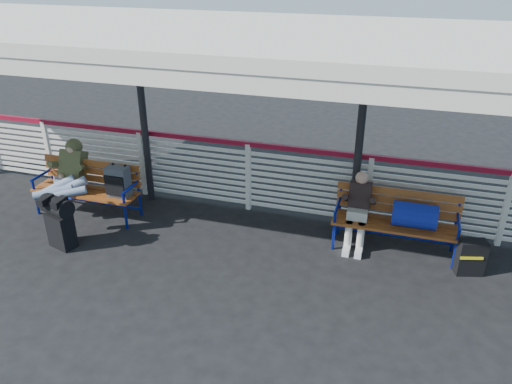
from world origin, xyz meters
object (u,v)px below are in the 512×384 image
(luggage_stack, at_px, (59,220))
(bench_left, at_px, (99,183))
(bench_right, at_px, (406,216))
(suitcase_side, at_px, (470,257))
(companion_person, at_px, (358,210))
(traveler_man, at_px, (65,183))

(luggage_stack, relative_size, bench_left, 0.46)
(luggage_stack, distance_m, bench_right, 5.10)
(bench_right, bearing_deg, suitcase_side, -18.19)
(bench_left, distance_m, bench_right, 4.89)
(companion_person, bearing_deg, bench_left, -175.29)
(bench_left, bearing_deg, bench_right, 4.08)
(companion_person, bearing_deg, luggage_stack, -162.02)
(bench_left, relative_size, bench_right, 1.00)
(bench_right, relative_size, companion_person, 1.57)
(bench_left, bearing_deg, luggage_stack, -92.15)
(companion_person, relative_size, suitcase_side, 2.23)
(traveler_man, xyz_separation_m, suitcase_side, (6.17, 0.39, -0.45))
(luggage_stack, xyz_separation_m, traveler_man, (-0.35, 0.69, 0.25))
(bench_left, distance_m, companion_person, 4.20)
(luggage_stack, bearing_deg, bench_left, 104.44)
(bench_left, xyz_separation_m, bench_right, (4.87, 0.35, -0.01))
(bench_right, distance_m, traveler_man, 5.30)
(bench_right, height_order, suitcase_side, bench_right)
(bench_right, bearing_deg, luggage_stack, -164.38)
(bench_left, relative_size, suitcase_side, 3.50)
(suitcase_side, bearing_deg, companion_person, 154.03)
(bench_left, relative_size, traveler_man, 1.10)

